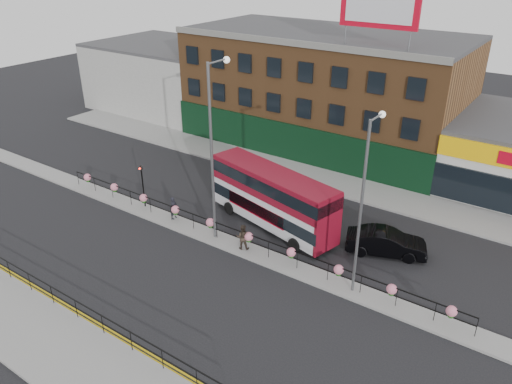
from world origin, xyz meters
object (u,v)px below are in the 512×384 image
Objects in this scene: lamp_column_west at (214,139)px; pedestrian_a at (174,208)px; car at (386,242)px; lamp_column_east at (364,194)px; pedestrian_b at (243,237)px; double_decker_bus at (273,193)px.

pedestrian_a is at bearing -179.92° from lamp_column_west.
car is 6.81m from lamp_column_east.
car is 12.27m from lamp_column_west.
pedestrian_b is at bearing 101.53° from car.
double_decker_bus is at bearing 56.01° from lamp_column_west.
pedestrian_a is 14.48m from lamp_column_east.
pedestrian_a is 0.97× the size of pedestrian_b.
pedestrian_a is (-6.02, -3.23, -1.51)m from double_decker_bus.
pedestrian_a is 0.17× the size of lamp_column_east.
car is at bearing 89.59° from lamp_column_east.
lamp_column_west is (3.85, 0.01, 5.88)m from pedestrian_a.
double_decker_bus is 1.04× the size of lamp_column_east.
lamp_column_east is (7.42, 0.33, 4.98)m from pedestrian_b.
double_decker_bus is 7.85m from car.
lamp_column_east is (13.58, -0.08, 5.01)m from pedestrian_a.
lamp_column_east is at bearing 158.60° from car.
car is 3.07× the size of pedestrian_b.
car is at bearing 8.38° from double_decker_bus.
pedestrian_b is 0.17× the size of lamp_column_east.
pedestrian_a is at bearing 179.66° from lamp_column_east.
lamp_column_west is 9.77m from lamp_column_east.
car is 3.18× the size of pedestrian_a.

